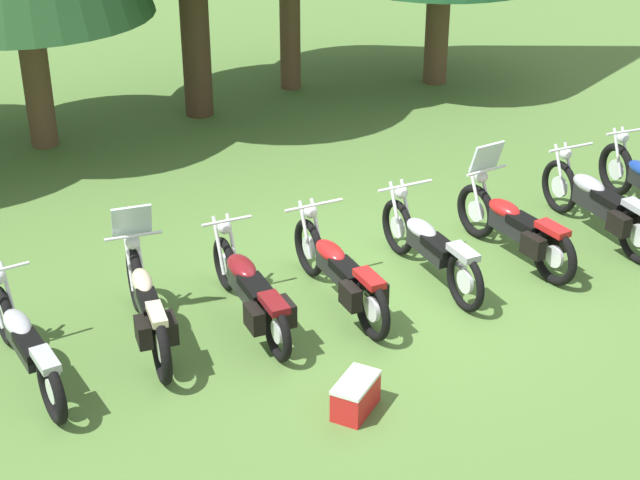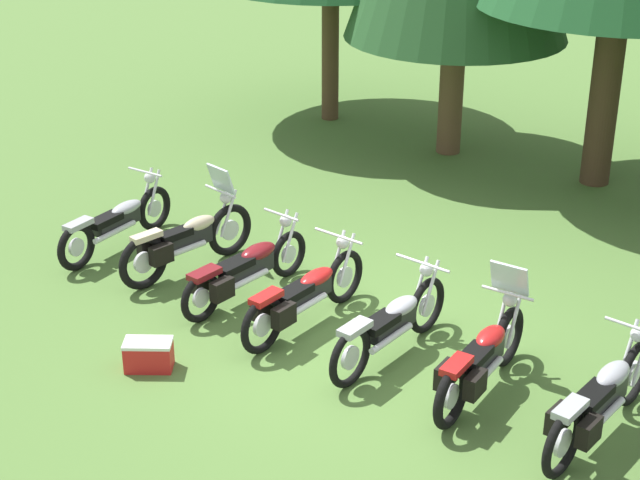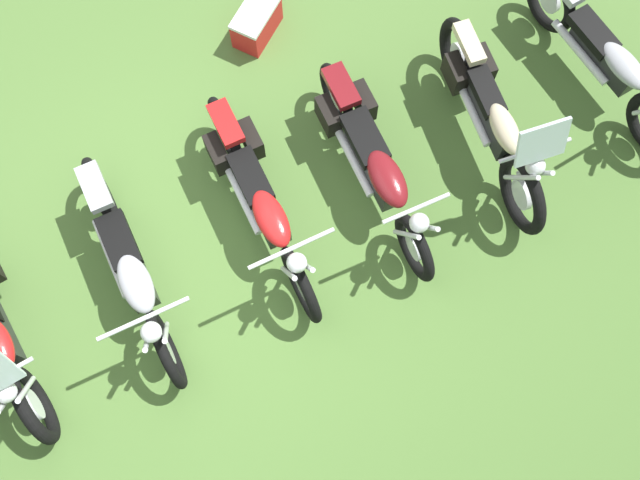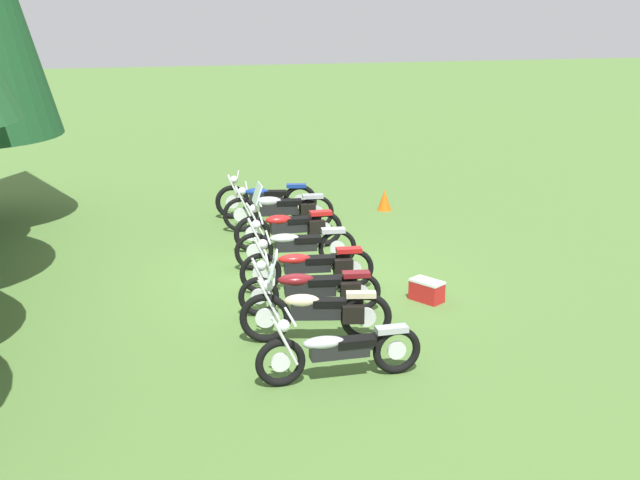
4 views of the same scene
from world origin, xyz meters
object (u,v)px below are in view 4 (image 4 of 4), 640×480
(motorcycle_2, at_px, (313,288))
(motorcycle_6, at_px, (280,209))
(motorcycle_0, at_px, (338,350))
(picnic_cooler, at_px, (427,290))
(motorcycle_3, at_px, (310,266))
(motorcycle_4, at_px, (295,245))
(motorcycle_5, at_px, (290,226))
(motorcycle_1, at_px, (317,311))
(traffic_cone, at_px, (384,200))
(motorcycle_7, at_px, (266,199))

(motorcycle_2, height_order, motorcycle_6, motorcycle_6)
(motorcycle_0, bearing_deg, motorcycle_2, -95.86)
(motorcycle_2, height_order, picnic_cooler, motorcycle_2)
(motorcycle_0, distance_m, motorcycle_3, 3.57)
(motorcycle_4, distance_m, motorcycle_5, 1.23)
(motorcycle_0, distance_m, motorcycle_1, 1.33)
(motorcycle_2, relative_size, motorcycle_4, 1.01)
(motorcycle_1, height_order, motorcycle_6, motorcycle_1)
(motorcycle_1, relative_size, motorcycle_2, 0.97)
(motorcycle_1, xyz_separation_m, motorcycle_4, (3.49, -0.27, -0.03))
(motorcycle_0, distance_m, traffic_cone, 9.16)
(motorcycle_4, bearing_deg, motorcycle_3, 95.07)
(motorcycle_6, relative_size, traffic_cone, 4.96)
(picnic_cooler, distance_m, traffic_cone, 6.04)
(motorcycle_4, relative_size, motorcycle_5, 1.04)
(motorcycle_3, height_order, motorcycle_4, same)
(traffic_cone, bearing_deg, motorcycle_5, 134.34)
(motorcycle_2, bearing_deg, picnic_cooler, -170.04)
(motorcycle_1, xyz_separation_m, picnic_cooler, (1.35, -2.14, -0.30))
(motorcycle_7, bearing_deg, motorcycle_2, 97.83)
(motorcycle_2, relative_size, motorcycle_6, 0.97)
(motorcycle_3, bearing_deg, motorcycle_2, 84.79)
(motorcycle_3, xyz_separation_m, motorcycle_6, (3.87, -0.09, 0.03))
(motorcycle_7, xyz_separation_m, picnic_cooler, (-5.80, -1.92, -0.27))
(motorcycle_2, distance_m, motorcycle_7, 5.99)
(picnic_cooler, relative_size, traffic_cone, 1.32)
(motorcycle_4, distance_m, motorcycle_6, 2.61)
(motorcycle_3, bearing_deg, traffic_cone, -115.29)
(motorcycle_4, distance_m, picnic_cooler, 2.86)
(traffic_cone, bearing_deg, motorcycle_3, 151.86)
(motorcycle_2, bearing_deg, motorcycle_6, -88.33)
(motorcycle_0, xyz_separation_m, motorcycle_6, (7.42, -0.37, 0.05))
(motorcycle_5, relative_size, picnic_cooler, 3.48)
(motorcycle_6, xyz_separation_m, motorcycle_7, (1.05, 0.18, -0.02))
(motorcycle_2, xyz_separation_m, motorcycle_7, (5.99, -0.06, 0.02))
(motorcycle_2, distance_m, motorcycle_4, 2.34)
(motorcycle_0, xyz_separation_m, motorcycle_3, (3.56, -0.28, 0.03))
(motorcycle_0, relative_size, motorcycle_3, 0.99)
(motorcycle_1, bearing_deg, motorcycle_3, -88.06)
(motorcycle_1, distance_m, motorcycle_4, 3.50)
(motorcycle_0, height_order, traffic_cone, motorcycle_0)
(motorcycle_7, distance_m, picnic_cooler, 6.12)
(motorcycle_2, distance_m, motorcycle_5, 3.57)
(motorcycle_7, xyz_separation_m, traffic_cone, (0.18, -2.81, -0.21))
(picnic_cooler, bearing_deg, motorcycle_2, 95.51)
(motorcycle_4, height_order, traffic_cone, motorcycle_4)
(motorcycle_0, height_order, motorcycle_7, motorcycle_7)
(motorcycle_2, distance_m, traffic_cone, 6.81)
(motorcycle_0, height_order, motorcycle_5, motorcycle_5)
(motorcycle_6, relative_size, motorcycle_7, 1.05)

